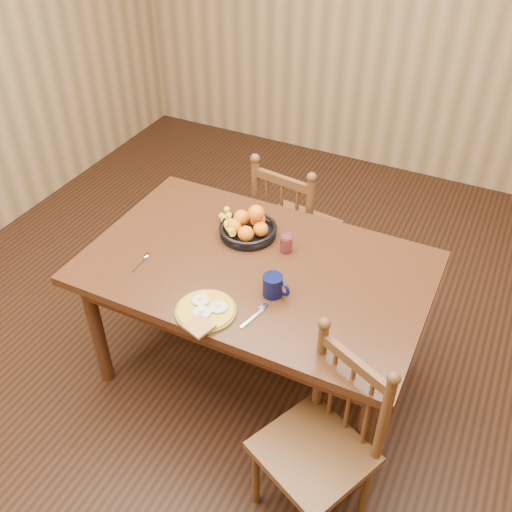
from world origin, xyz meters
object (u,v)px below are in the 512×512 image
at_px(dining_table, 256,278).
at_px(fruit_bowl, 247,227).
at_px(chair_near, 321,445).
at_px(coffee_mug, 274,286).
at_px(breakfast_plate, 206,311).
at_px(chair_far, 293,229).

xyz_separation_m(dining_table, fruit_bowl, (-0.14, 0.19, 0.13)).
height_order(chair_near, coffee_mug, chair_near).
relative_size(coffee_mug, fruit_bowl, 0.41).
bearing_deg(chair_near, fruit_bowl, 157.70).
height_order(coffee_mug, fruit_bowl, fruit_bowl).
distance_m(dining_table, chair_near, 0.83).
xyz_separation_m(breakfast_plate, coffee_mug, (0.21, 0.23, 0.04)).
distance_m(chair_near, breakfast_plate, 0.72).
height_order(breakfast_plate, fruit_bowl, fruit_bowl).
relative_size(chair_near, fruit_bowl, 2.80).
bearing_deg(fruit_bowl, breakfast_plate, -80.78).
xyz_separation_m(chair_near, coffee_mug, (-0.41, 0.41, 0.36)).
bearing_deg(dining_table, coffee_mug, -43.46).
bearing_deg(coffee_mug, chair_near, -45.47).
bearing_deg(chair_near, chair_far, 142.35).
bearing_deg(fruit_bowl, chair_far, 85.84).
bearing_deg(breakfast_plate, chair_near, -16.25).
relative_size(dining_table, chair_far, 1.70).
bearing_deg(coffee_mug, chair_far, 107.08).
bearing_deg(chair_near, dining_table, 159.69).
bearing_deg(dining_table, chair_far, 98.38).
height_order(chair_near, breakfast_plate, chair_near).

